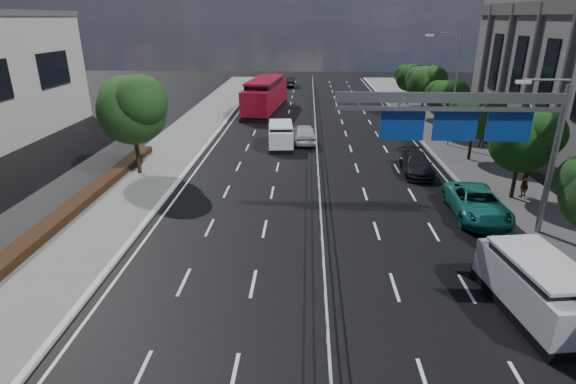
{
  "coord_description": "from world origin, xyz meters",
  "views": [
    {
      "loc": [
        -0.75,
        -10.28,
        9.92
      ],
      "look_at": [
        -1.58,
        8.97,
        2.4
      ],
      "focal_mm": 28.0,
      "sensor_mm": 36.0,
      "label": 1
    }
  ],
  "objects_px": {
    "red_bus": "(265,95)",
    "near_car_dark": "(290,82)",
    "parked_car_dark": "(417,164)",
    "pedestrian_a": "(525,182)",
    "white_minivan": "(281,135)",
    "silver_minivan": "(537,287)",
    "overhead_gantry": "(473,120)",
    "pedestrian_b": "(482,137)",
    "parked_car_teal": "(477,203)",
    "near_car_silver": "(304,133)"
  },
  "relations": [
    {
      "from": "overhead_gantry",
      "to": "parked_car_dark",
      "type": "height_order",
      "value": "overhead_gantry"
    },
    {
      "from": "near_car_dark",
      "to": "parked_car_teal",
      "type": "height_order",
      "value": "parked_car_teal"
    },
    {
      "from": "red_bus",
      "to": "silver_minivan",
      "type": "distance_m",
      "value": 38.51
    },
    {
      "from": "red_bus",
      "to": "near_car_dark",
      "type": "distance_m",
      "value": 19.84
    },
    {
      "from": "white_minivan",
      "to": "silver_minivan",
      "type": "relative_size",
      "value": 0.87
    },
    {
      "from": "near_car_dark",
      "to": "near_car_silver",
      "type": "bearing_deg",
      "value": 94.22
    },
    {
      "from": "overhead_gantry",
      "to": "white_minivan",
      "type": "height_order",
      "value": "overhead_gantry"
    },
    {
      "from": "red_bus",
      "to": "pedestrian_b",
      "type": "bearing_deg",
      "value": -30.36
    },
    {
      "from": "overhead_gantry",
      "to": "parked_car_dark",
      "type": "xyz_separation_m",
      "value": [
        -0.04,
        8.95,
        -4.95
      ]
    },
    {
      "from": "silver_minivan",
      "to": "overhead_gantry",
      "type": "bearing_deg",
      "value": 88.85
    },
    {
      "from": "silver_minivan",
      "to": "pedestrian_b",
      "type": "distance_m",
      "value": 22.83
    },
    {
      "from": "pedestrian_b",
      "to": "pedestrian_a",
      "type": "bearing_deg",
      "value": 126.43
    },
    {
      "from": "red_bus",
      "to": "near_car_dark",
      "type": "height_order",
      "value": "red_bus"
    },
    {
      "from": "white_minivan",
      "to": "pedestrian_b",
      "type": "relative_size",
      "value": 3.02
    },
    {
      "from": "parked_car_dark",
      "to": "pedestrian_b",
      "type": "bearing_deg",
      "value": 47.86
    },
    {
      "from": "white_minivan",
      "to": "near_car_dark",
      "type": "xyz_separation_m",
      "value": [
        -0.63,
        34.26,
        -0.23
      ]
    },
    {
      "from": "white_minivan",
      "to": "pedestrian_b",
      "type": "bearing_deg",
      "value": -3.2
    },
    {
      "from": "parked_car_teal",
      "to": "pedestrian_b",
      "type": "xyz_separation_m",
      "value": [
        5.1,
        13.65,
        0.15
      ]
    },
    {
      "from": "pedestrian_a",
      "to": "near_car_silver",
      "type": "bearing_deg",
      "value": -81.98
    },
    {
      "from": "parked_car_dark",
      "to": "overhead_gantry",
      "type": "bearing_deg",
      "value": -86.62
    },
    {
      "from": "red_bus",
      "to": "parked_car_dark",
      "type": "relative_size",
      "value": 2.74
    },
    {
      "from": "parked_car_dark",
      "to": "pedestrian_a",
      "type": "height_order",
      "value": "pedestrian_a"
    },
    {
      "from": "pedestrian_b",
      "to": "parked_car_dark",
      "type": "bearing_deg",
      "value": 89.06
    },
    {
      "from": "near_car_silver",
      "to": "red_bus",
      "type": "bearing_deg",
      "value": -77.15
    },
    {
      "from": "red_bus",
      "to": "pedestrian_b",
      "type": "relative_size",
      "value": 8.12
    },
    {
      "from": "near_car_dark",
      "to": "parked_car_teal",
      "type": "bearing_deg",
      "value": 103.78
    },
    {
      "from": "overhead_gantry",
      "to": "near_car_silver",
      "type": "bearing_deg",
      "value": 114.84
    },
    {
      "from": "pedestrian_b",
      "to": "parked_car_teal",
      "type": "bearing_deg",
      "value": 113.82
    },
    {
      "from": "near_car_dark",
      "to": "silver_minivan",
      "type": "xyz_separation_m",
      "value": [
        10.96,
        -55.98,
        0.31
      ]
    },
    {
      "from": "silver_minivan",
      "to": "near_car_dark",
      "type": "bearing_deg",
      "value": 93.57
    },
    {
      "from": "white_minivan",
      "to": "red_bus",
      "type": "xyz_separation_m",
      "value": [
        -2.56,
        14.55,
        0.94
      ]
    },
    {
      "from": "white_minivan",
      "to": "pedestrian_a",
      "type": "xyz_separation_m",
      "value": [
        14.76,
        -10.68,
        0.1
      ]
    },
    {
      "from": "parked_car_dark",
      "to": "pedestrian_a",
      "type": "distance_m",
      "value": 6.78
    },
    {
      "from": "red_bus",
      "to": "silver_minivan",
      "type": "bearing_deg",
      "value": -63.71
    },
    {
      "from": "near_car_silver",
      "to": "pedestrian_b",
      "type": "xyz_separation_m",
      "value": [
        14.4,
        -1.13,
        0.12
      ]
    },
    {
      "from": "overhead_gantry",
      "to": "near_car_dark",
      "type": "distance_m",
      "value": 50.82
    },
    {
      "from": "overhead_gantry",
      "to": "pedestrian_b",
      "type": "distance_m",
      "value": 17.6
    },
    {
      "from": "overhead_gantry",
      "to": "white_minivan",
      "type": "bearing_deg",
      "value": 122.2
    },
    {
      "from": "pedestrian_b",
      "to": "silver_minivan",
      "type": "bearing_deg",
      "value": 119.22
    },
    {
      "from": "near_car_dark",
      "to": "pedestrian_a",
      "type": "distance_m",
      "value": 47.5
    },
    {
      "from": "pedestrian_a",
      "to": "overhead_gantry",
      "type": "bearing_deg",
      "value": 3.1
    },
    {
      "from": "overhead_gantry",
      "to": "white_minivan",
      "type": "relative_size",
      "value": 2.21
    },
    {
      "from": "white_minivan",
      "to": "red_bus",
      "type": "height_order",
      "value": "red_bus"
    },
    {
      "from": "parked_car_dark",
      "to": "pedestrian_b",
      "type": "height_order",
      "value": "pedestrian_b"
    },
    {
      "from": "white_minivan",
      "to": "near_car_dark",
      "type": "height_order",
      "value": "white_minivan"
    },
    {
      "from": "white_minivan",
      "to": "red_bus",
      "type": "relative_size",
      "value": 0.37
    },
    {
      "from": "red_bus",
      "to": "parked_car_teal",
      "type": "xyz_separation_m",
      "value": [
        13.74,
        -27.88,
        -1.15
      ]
    },
    {
      "from": "parked_car_dark",
      "to": "parked_car_teal",
      "type": "bearing_deg",
      "value": -74.0
    },
    {
      "from": "silver_minivan",
      "to": "parked_car_dark",
      "type": "distance_m",
      "value": 15.42
    },
    {
      "from": "overhead_gantry",
      "to": "pedestrian_a",
      "type": "distance_m",
      "value": 8.26
    }
  ]
}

